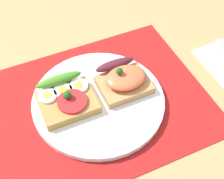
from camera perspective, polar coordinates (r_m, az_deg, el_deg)
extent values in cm
cube|color=tan|center=(67.50, -2.33, -3.30)|extent=(120.00, 90.00, 3.20)
cube|color=#A41918|center=(66.10, -2.37, -2.40)|extent=(43.32, 34.62, 0.30)
cylinder|color=white|center=(65.51, -2.39, -2.01)|extent=(26.39, 26.39, 1.20)
cube|color=#B48645|center=(63.93, -7.72, -2.26)|extent=(10.70, 8.67, 1.74)
cylinder|color=red|center=(62.51, -6.94, -2.06)|extent=(5.76, 5.76, 0.60)
ellipsoid|color=#458A25|center=(65.57, -9.24, 1.68)|extent=(9.42, 2.20, 1.80)
sphere|color=#1E5919|center=(62.18, -7.79, -0.94)|extent=(1.60, 1.60, 1.60)
cylinder|color=white|center=(64.15, -11.18, -1.10)|extent=(3.69, 3.69, 0.50)
cylinder|color=yellow|center=(63.89, -11.23, -0.92)|extent=(1.66, 1.66, 0.16)
cylinder|color=white|center=(64.50, -8.50, -0.16)|extent=(3.69, 3.69, 0.50)
cylinder|color=yellow|center=(64.24, -8.53, 0.02)|extent=(1.66, 1.66, 0.16)
cylinder|color=white|center=(64.88, -5.79, 0.65)|extent=(3.69, 3.69, 0.50)
cylinder|color=yellow|center=(64.63, -5.82, 0.83)|extent=(1.66, 1.66, 0.16)
cube|color=tan|center=(66.34, 2.08, 0.85)|extent=(10.08, 7.97, 1.63)
ellipsoid|color=#F36A3F|center=(65.00, 2.39, 2.09)|extent=(8.27, 6.38, 2.27)
ellipsoid|color=#531D28|center=(67.72, 0.51, 4.37)|extent=(8.57, 2.20, 1.80)
sphere|color=#1E5919|center=(63.63, 1.29, 3.22)|extent=(1.40, 1.40, 1.40)
cube|color=#B7B7BC|center=(80.88, 18.08, 7.47)|extent=(0.32, 2.80, 0.32)
cube|color=#B7B7BC|center=(81.25, 18.44, 7.59)|extent=(0.32, 2.80, 0.32)
cube|color=#B7B7BC|center=(81.63, 18.80, 7.70)|extent=(0.32, 2.80, 0.32)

